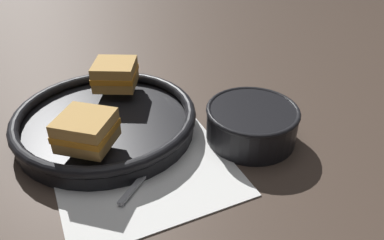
{
  "coord_description": "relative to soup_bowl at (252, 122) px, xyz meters",
  "views": [
    {
      "loc": [
        -0.25,
        -0.39,
        0.37
      ],
      "look_at": [
        0.04,
        0.04,
        0.03
      ],
      "focal_mm": 35.0,
      "sensor_mm": 36.0,
      "label": 1
    }
  ],
  "objects": [
    {
      "name": "ground_plane",
      "position": [
        -0.12,
        0.03,
        -0.03
      ],
      "size": [
        4.0,
        4.0,
        0.0
      ],
      "primitive_type": "plane",
      "color": "#47382D"
    },
    {
      "name": "sandwich_near_left",
      "position": [
        -0.14,
        0.22,
        0.03
      ],
      "size": [
        0.1,
        0.1,
        0.05
      ],
      "rotation": [
        0.0,
        0.0,
        2.51
      ],
      "color": "tan",
      "rests_on": "skillet"
    },
    {
      "name": "napkin",
      "position": [
        -0.19,
        0.02,
        -0.03
      ],
      "size": [
        0.29,
        0.26,
        0.0
      ],
      "color": "white",
      "rests_on": "ground_plane"
    },
    {
      "name": "sandwich_near_right",
      "position": [
        -0.24,
        0.08,
        0.03
      ],
      "size": [
        0.1,
        0.1,
        0.05
      ],
      "rotation": [
        0.0,
        0.0,
        5.43
      ],
      "color": "tan",
      "rests_on": "skillet"
    },
    {
      "name": "spoon",
      "position": [
        -0.15,
        0.03,
        -0.03
      ],
      "size": [
        0.14,
        0.09,
        0.01
      ],
      "rotation": [
        0.0,
        0.0,
        0.54
      ],
      "color": "#9E9EA3",
      "rests_on": "napkin"
    },
    {
      "name": "skillet",
      "position": [
        -0.19,
        0.15,
        -0.01
      ],
      "size": [
        0.31,
        0.31,
        0.04
      ],
      "color": "black",
      "rests_on": "ground_plane"
    },
    {
      "name": "soup_bowl",
      "position": [
        0.0,
        0.0,
        0.0
      ],
      "size": [
        0.15,
        0.15,
        0.06
      ],
      "color": "black",
      "rests_on": "ground_plane"
    }
  ]
}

